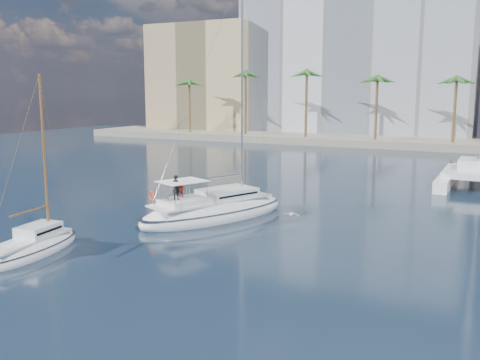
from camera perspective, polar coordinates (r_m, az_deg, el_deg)
The scene contains 10 objects.
ground at distance 32.94m, azimuth 0.69°, elevation -6.10°, with size 160.00×160.00×0.00m, color black.
quay at distance 91.01m, azimuth 17.66°, elevation 3.85°, with size 120.00×14.00×1.20m, color gray.
building_modern at distance 104.92m, azimuth 12.47°, elevation 12.09°, with size 42.00×16.00×28.00m, color silver.
building_tan_left at distance 112.41m, azimuth -3.37°, elevation 10.58°, with size 22.00×14.00×22.00m, color tan.
palm_left at distance 98.02m, azimuth -2.78°, elevation 10.32°, with size 3.60×3.60×12.30m.
palm_centre at distance 86.69m, azimuth 17.57°, elevation 10.01°, with size 3.60×3.60×12.30m.
main_sloop at distance 37.64m, azimuth -2.75°, elevation -3.28°, with size 8.37×12.71×18.06m.
small_sloop at distance 31.56m, azimuth -21.34°, elevation -6.72°, with size 3.07×7.42×10.36m.
catamaran at distance 55.14m, azimuth 24.16°, elevation 0.66°, with size 6.78×13.43×19.35m.
seagull at distance 36.38m, azimuth 5.53°, elevation -3.65°, with size 1.15×0.49×0.21m.
Camera 1 is at (13.77, -28.58, 8.86)m, focal length 40.00 mm.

